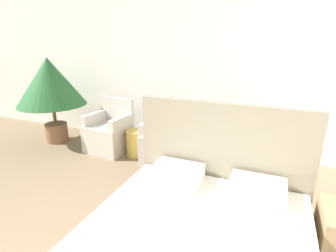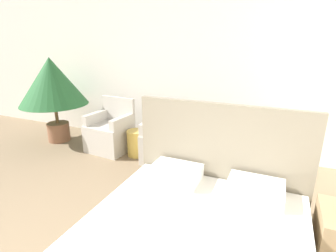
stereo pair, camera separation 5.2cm
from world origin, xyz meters
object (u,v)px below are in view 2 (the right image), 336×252
armchair_near_window_left (110,134)px  side_table (137,143)px  potted_palm (52,84)px  armchair_near_window_right (167,143)px

armchair_near_window_left → side_table: (0.54, -0.01, -0.08)m
armchair_near_window_left → potted_palm: 1.44m
armchair_near_window_left → potted_palm: bearing=-174.7°
armchair_near_window_right → potted_palm: bearing=177.1°
armchair_near_window_left → armchair_near_window_right: bearing=4.4°
potted_palm → armchair_near_window_left: bearing=0.8°
armchair_near_window_right → side_table: (-0.54, -0.01, -0.08)m
armchair_near_window_right → armchair_near_window_left: bearing=176.6°
potted_palm → side_table: potted_palm is taller
armchair_near_window_left → potted_palm: potted_palm is taller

